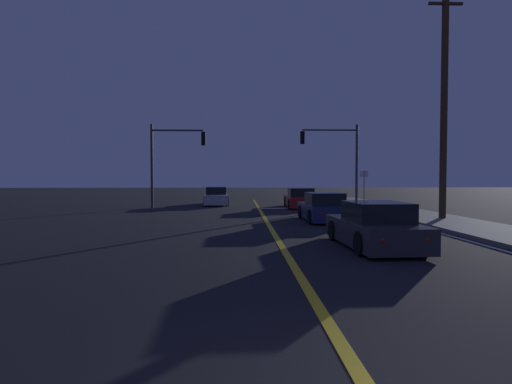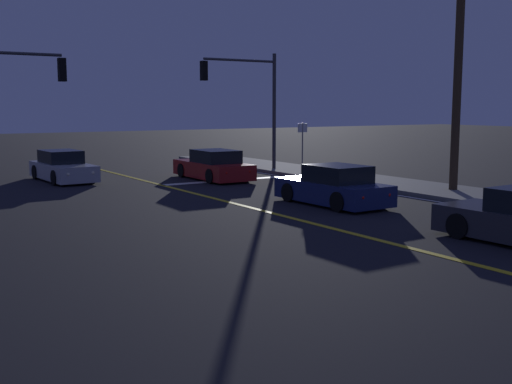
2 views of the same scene
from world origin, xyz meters
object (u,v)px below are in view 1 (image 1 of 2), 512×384
Objects in this scene: car_following_oncoming_charcoal at (374,227)px; utility_pole_right at (444,94)px; car_lead_oncoming_navy at (324,209)px; car_distant_tail_red at (300,199)px; street_sign_corner at (364,183)px; traffic_signal_far_left at (172,152)px; car_parked_curb_silver at (216,197)px; traffic_signal_near_right at (336,151)px.

car_following_oncoming_charcoal is 10.47m from utility_pole_right.
car_lead_oncoming_navy and car_distant_tail_red have the same top height.
car_following_oncoming_charcoal is 1.75× the size of street_sign_corner.
traffic_signal_far_left reaches higher than street_sign_corner.
car_following_oncoming_charcoal is 0.97× the size of car_parked_curb_silver.
traffic_signal_far_left is 2.23× the size of street_sign_corner.
car_parked_curb_silver is 1.80× the size of street_sign_corner.
traffic_signal_far_left reaches higher than car_following_oncoming_charcoal.
traffic_signal_near_right is 0.51× the size of utility_pole_right.
traffic_signal_far_left reaches higher than car_lead_oncoming_navy.
traffic_signal_near_right is (2.99, 17.52, 3.34)m from car_following_oncoming_charcoal.
utility_pole_right is (5.57, -0.28, 5.36)m from car_lead_oncoming_navy.
utility_pole_right is at bearing 103.84° from traffic_signal_near_right.
car_lead_oncoming_navy is 7.34m from car_following_oncoming_charcoal.
car_parked_curb_silver is at bearing 115.05° from car_lead_oncoming_navy.
car_following_oncoming_charcoal is at bearing 80.32° from traffic_signal_near_right.
car_parked_curb_silver is (-5.89, 3.06, -0.00)m from car_distant_tail_red.
car_lead_oncoming_navy is 7.74m from utility_pole_right.
car_following_oncoming_charcoal is at bearing -105.81° from street_sign_corner.
street_sign_corner is (4.17, 14.72, 1.11)m from car_following_oncoming_charcoal.
car_distant_tail_red is 6.64m from car_parked_curb_silver.
traffic_signal_far_left is (-11.55, -1.40, -0.18)m from traffic_signal_near_right.
car_lead_oncoming_navy is 0.97× the size of car_following_oncoming_charcoal.
car_lead_oncoming_navy is 0.73× the size of traffic_signal_near_right.
car_lead_oncoming_navy is at bearing 177.09° from utility_pole_right.
car_parked_curb_silver is at bearing 104.61° from car_following_oncoming_charcoal.
street_sign_corner is (4.17, 7.39, 1.11)m from car_lead_oncoming_navy.
car_distant_tail_red and car_parked_curb_silver have the same top height.
car_parked_curb_silver is 9.47m from traffic_signal_near_right.
traffic_signal_near_right is 1.04× the size of traffic_signal_far_left.
traffic_signal_near_right is at bearing 167.44° from car_parked_curb_silver.
car_lead_oncoming_navy is 8.67m from car_distant_tail_red.
traffic_signal_near_right reaches higher than street_sign_corner.
traffic_signal_far_left is at bearing 6.91° from traffic_signal_near_right.
car_distant_tail_red is at bearing 28.25° from traffic_signal_near_right.
car_distant_tail_red is 1.05× the size of car_parked_curb_silver.
utility_pole_right is 8.88m from street_sign_corner.
street_sign_corner is (-1.40, 7.67, -4.25)m from utility_pole_right.
car_parked_curb_silver is (-5.73, 11.73, -0.00)m from car_lead_oncoming_navy.
car_distant_tail_red is 0.81× the size of traffic_signal_near_right.
car_following_oncoming_charcoal is at bearing 104.19° from car_parked_curb_silver.
street_sign_corner is at bearing 112.85° from traffic_signal_near_right.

